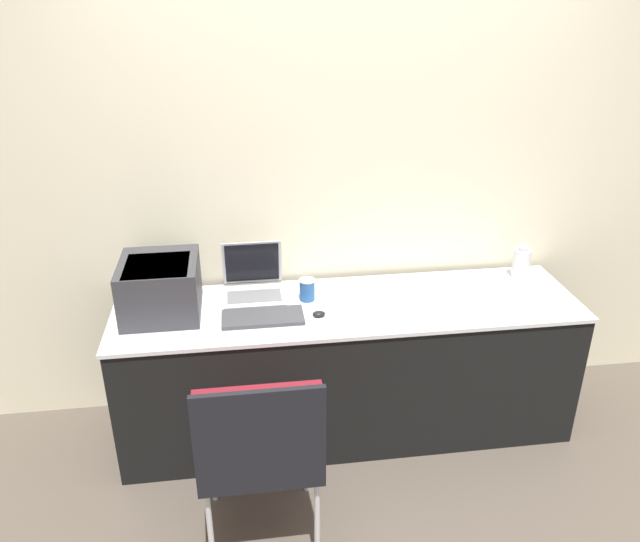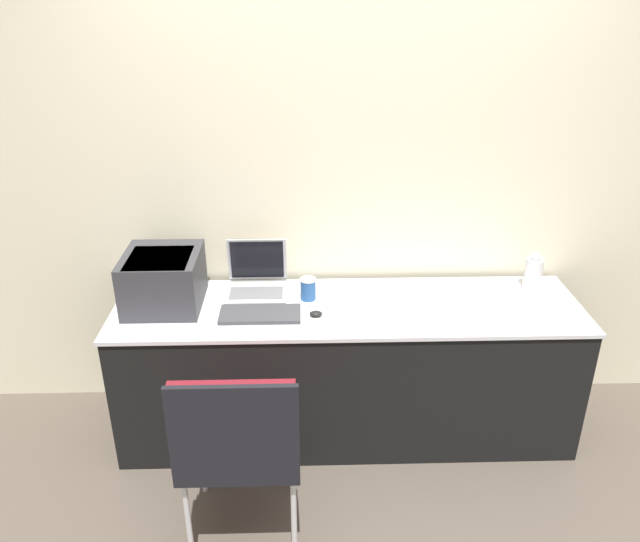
# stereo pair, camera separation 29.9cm
# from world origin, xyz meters

# --- Properties ---
(ground_plane) EXTENTS (14.00, 14.00, 0.00)m
(ground_plane) POSITION_xyz_m (0.00, 0.00, 0.00)
(ground_plane) COLOR brown
(wall_back) EXTENTS (8.00, 0.05, 2.60)m
(wall_back) POSITION_xyz_m (0.00, 0.68, 1.30)
(wall_back) COLOR beige
(wall_back) RESTS_ON ground_plane
(table) EXTENTS (2.32, 0.62, 0.75)m
(table) POSITION_xyz_m (0.00, 0.30, 0.37)
(table) COLOR black
(table) RESTS_ON ground_plane
(printer) EXTENTS (0.37, 0.39, 0.27)m
(printer) POSITION_xyz_m (-0.91, 0.35, 0.89)
(printer) COLOR #333338
(printer) RESTS_ON table
(laptop_left) EXTENTS (0.31, 0.29, 0.26)m
(laptop_left) POSITION_xyz_m (-0.46, 0.48, 0.80)
(laptop_left) COLOR #B7B7BC
(laptop_left) RESTS_ON table
(external_keyboard) EXTENTS (0.39, 0.17, 0.02)m
(external_keyboard) POSITION_xyz_m (-0.43, 0.21, 0.76)
(external_keyboard) COLOR #3D3D42
(external_keyboard) RESTS_ON table
(coffee_cup) EXTENTS (0.08, 0.08, 0.11)m
(coffee_cup) POSITION_xyz_m (-0.20, 0.38, 0.80)
(coffee_cup) COLOR #285699
(coffee_cup) RESTS_ON table
(mouse) EXTENTS (0.06, 0.04, 0.03)m
(mouse) POSITION_xyz_m (-0.16, 0.20, 0.76)
(mouse) COLOR black
(mouse) RESTS_ON table
(metal_pitcher) EXTENTS (0.09, 0.09, 0.20)m
(metal_pitcher) POSITION_xyz_m (0.98, 0.48, 0.84)
(metal_pitcher) COLOR silver
(metal_pitcher) RESTS_ON table
(chair) EXTENTS (0.49, 0.45, 0.90)m
(chair) POSITION_xyz_m (-0.49, -0.46, 0.57)
(chair) COLOR maroon
(chair) RESTS_ON ground_plane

